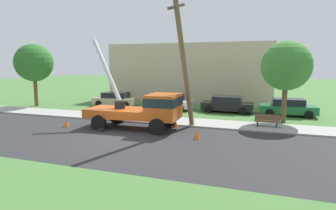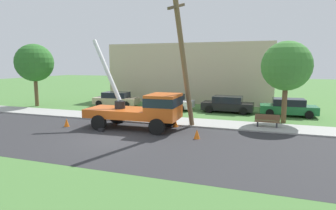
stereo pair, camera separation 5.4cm
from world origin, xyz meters
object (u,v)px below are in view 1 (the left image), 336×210
object	(u,v)px
parked_sedan_white	(169,102)
roadside_tree_near	(34,63)
parked_sedan_green	(288,107)
roadside_tree_far	(286,66)
parked_sedan_tan	(116,99)
parked_sedan_black	(227,104)
park_bench	(267,121)
utility_truck	(145,108)
traffic_cone_behind	(66,123)
leaning_utility_pole	(183,60)
traffic_cone_curbside	(175,123)
traffic_cone_ahead	(197,134)

from	to	relation	value
parked_sedan_white	roadside_tree_near	distance (m)	14.04
parked_sedan_green	roadside_tree_far	xyz separation A→B (m)	(-0.46, -3.06, 3.37)
parked_sedan_tan	parked_sedan_black	world-z (taller)	same
park_bench	parked_sedan_tan	bearing A→B (deg)	159.54
utility_truck	traffic_cone_behind	bearing A→B (deg)	-168.57
roadside_tree_near	park_bench	bearing A→B (deg)	-7.39
parked_sedan_black	roadside_tree_far	size ratio (longest dim) A/B	0.76
roadside_tree_far	utility_truck	bearing A→B (deg)	-149.04
leaning_utility_pole	roadside_tree_near	xyz separation A→B (m)	(-16.91, 5.18, -0.17)
leaning_utility_pole	roadside_tree_far	bearing A→B (deg)	35.84
utility_truck	parked_sedan_black	size ratio (longest dim) A/B	1.54
leaning_utility_pole	parked_sedan_black	xyz separation A→B (m)	(1.81, 7.72, -3.77)
traffic_cone_behind	roadside_tree_near	distance (m)	12.16
leaning_utility_pole	traffic_cone_curbside	distance (m)	4.31
leaning_utility_pole	traffic_cone_ahead	distance (m)	4.83
parked_sedan_green	park_bench	bearing A→B (deg)	-106.56
leaning_utility_pole	parked_sedan_white	world-z (taller)	leaning_utility_pole
traffic_cone_behind	park_bench	size ratio (longest dim) A/B	0.35
traffic_cone_ahead	roadside_tree_far	xyz separation A→B (m)	(4.88, 6.46, 3.81)
parked_sedan_black	roadside_tree_far	distance (m)	6.44
traffic_cone_behind	parked_sedan_white	size ratio (longest dim) A/B	0.12
parked_sedan_tan	traffic_cone_behind	bearing A→B (deg)	-81.09
traffic_cone_behind	parked_sedan_white	distance (m)	10.31
parked_sedan_tan	roadside_tree_far	world-z (taller)	roadside_tree_far
leaning_utility_pole	traffic_cone_ahead	world-z (taller)	leaning_utility_pole
utility_truck	traffic_cone_ahead	xyz separation A→B (m)	(3.80, -1.26, -1.13)
parked_sedan_black	park_bench	bearing A→B (deg)	-58.06
parked_sedan_green	roadside_tree_near	xyz separation A→B (m)	(-23.65, -2.42, 3.60)
traffic_cone_ahead	roadside_tree_far	distance (m)	8.95
utility_truck	leaning_utility_pole	distance (m)	3.96
traffic_cone_behind	parked_sedan_black	bearing A→B (deg)	44.69
traffic_cone_curbside	park_bench	xyz separation A→B (m)	(5.89, 1.71, 0.18)
traffic_cone_behind	traffic_cone_curbside	xyz separation A→B (m)	(7.05, 2.37, 0.00)
parked_sedan_white	roadside_tree_near	xyz separation A→B (m)	(-13.35, -2.46, 3.60)
parked_sedan_green	park_bench	distance (m)	5.52
traffic_cone_behind	parked_sedan_green	size ratio (longest dim) A/B	0.12
traffic_cone_behind	leaning_utility_pole	bearing A→B (deg)	12.73
parked_sedan_green	parked_sedan_white	bearing A→B (deg)	179.76
traffic_cone_ahead	traffic_cone_curbside	xyz separation A→B (m)	(-2.11, 2.54, 0.00)
traffic_cone_curbside	roadside_tree_far	size ratio (longest dim) A/B	0.10
traffic_cone_behind	roadside_tree_near	xyz separation A→B (m)	(-9.14, 6.94, 4.03)
parked_sedan_white	roadside_tree_near	bearing A→B (deg)	-169.55
park_bench	roadside_tree_near	xyz separation A→B (m)	(-22.08, 2.86, 3.85)
leaning_utility_pole	parked_sedan_black	world-z (taller)	leaning_utility_pole
traffic_cone_ahead	parked_sedan_white	xyz separation A→B (m)	(-4.95, 9.57, 0.43)
roadside_tree_near	roadside_tree_far	xyz separation A→B (m)	(23.19, -0.65, -0.22)
parked_sedan_tan	parked_sedan_green	xyz separation A→B (m)	(15.99, -0.10, 0.00)
traffic_cone_curbside	roadside_tree_near	xyz separation A→B (m)	(-16.19, 4.57, 4.03)
parked_sedan_tan	roadside_tree_far	distance (m)	16.21
traffic_cone_ahead	parked_sedan_green	distance (m)	10.93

